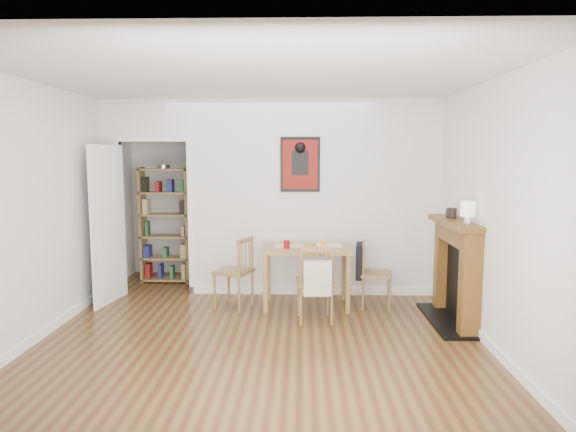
{
  "coord_description": "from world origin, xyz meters",
  "views": [
    {
      "loc": [
        0.41,
        -5.42,
        1.88
      ],
      "look_at": [
        0.26,
        0.6,
        1.16
      ],
      "focal_mm": 32.0,
      "sensor_mm": 36.0,
      "label": 1
    }
  ],
  "objects_px": {
    "chair_left": "(234,272)",
    "red_glass": "(287,244)",
    "fireplace": "(457,268)",
    "orange_fruit": "(323,243)",
    "ceramic_jar_a": "(452,213)",
    "chair_right": "(375,273)",
    "chair_front": "(315,282)",
    "bookshelf": "(165,226)",
    "ceramic_jar_b": "(449,213)",
    "dining_table": "(306,254)",
    "notebook": "(329,245)",
    "mantel_lamp": "(468,210)"
  },
  "relations": [
    {
      "from": "notebook",
      "to": "ceramic_jar_a",
      "type": "xyz_separation_m",
      "value": [
        1.37,
        -0.49,
        0.46
      ]
    },
    {
      "from": "bookshelf",
      "to": "ceramic_jar_b",
      "type": "distance_m",
      "value": 4.03
    },
    {
      "from": "mantel_lamp",
      "to": "ceramic_jar_b",
      "type": "height_order",
      "value": "mantel_lamp"
    },
    {
      "from": "chair_right",
      "to": "notebook",
      "type": "distance_m",
      "value": 0.66
    },
    {
      "from": "chair_front",
      "to": "notebook",
      "type": "distance_m",
      "value": 0.75
    },
    {
      "from": "dining_table",
      "to": "chair_left",
      "type": "bearing_deg",
      "value": -175.91
    },
    {
      "from": "orange_fruit",
      "to": "bookshelf",
      "type": "bearing_deg",
      "value": 153.12
    },
    {
      "from": "mantel_lamp",
      "to": "ceramic_jar_a",
      "type": "bearing_deg",
      "value": 90.04
    },
    {
      "from": "ceramic_jar_a",
      "to": "red_glass",
      "type": "bearing_deg",
      "value": 170.98
    },
    {
      "from": "chair_right",
      "to": "orange_fruit",
      "type": "xyz_separation_m",
      "value": [
        -0.64,
        0.08,
        0.36
      ]
    },
    {
      "from": "mantel_lamp",
      "to": "chair_front",
      "type": "bearing_deg",
      "value": 166.64
    },
    {
      "from": "chair_front",
      "to": "ceramic_jar_a",
      "type": "distance_m",
      "value": 1.74
    },
    {
      "from": "fireplace",
      "to": "chair_right",
      "type": "bearing_deg",
      "value": 147.47
    },
    {
      "from": "chair_left",
      "to": "ceramic_jar_a",
      "type": "bearing_deg",
      "value": -7.49
    },
    {
      "from": "chair_left",
      "to": "fireplace",
      "type": "xyz_separation_m",
      "value": [
        2.57,
        -0.49,
        0.18
      ]
    },
    {
      "from": "chair_right",
      "to": "chair_left",
      "type": "bearing_deg",
      "value": -178.58
    },
    {
      "from": "chair_left",
      "to": "chair_front",
      "type": "relative_size",
      "value": 0.99
    },
    {
      "from": "chair_left",
      "to": "orange_fruit",
      "type": "xyz_separation_m",
      "value": [
        1.11,
        0.12,
        0.35
      ]
    },
    {
      "from": "dining_table",
      "to": "chair_front",
      "type": "bearing_deg",
      "value": -80.95
    },
    {
      "from": "dining_table",
      "to": "bookshelf",
      "type": "distance_m",
      "value": 2.4
    },
    {
      "from": "ceramic_jar_b",
      "to": "dining_table",
      "type": "bearing_deg",
      "value": 169.84
    },
    {
      "from": "chair_right",
      "to": "bookshelf",
      "type": "distance_m",
      "value": 3.19
    },
    {
      "from": "bookshelf",
      "to": "ceramic_jar_a",
      "type": "xyz_separation_m",
      "value": [
        3.72,
        -1.61,
        0.38
      ]
    },
    {
      "from": "red_glass",
      "to": "ceramic_jar_a",
      "type": "relative_size",
      "value": 0.83
    },
    {
      "from": "notebook",
      "to": "chair_left",
      "type": "bearing_deg",
      "value": -172.36
    },
    {
      "from": "red_glass",
      "to": "ceramic_jar_a",
      "type": "height_order",
      "value": "ceramic_jar_a"
    },
    {
      "from": "red_glass",
      "to": "ceramic_jar_a",
      "type": "xyz_separation_m",
      "value": [
        1.89,
        -0.3,
        0.42
      ]
    },
    {
      "from": "ceramic_jar_a",
      "to": "dining_table",
      "type": "bearing_deg",
      "value": 166.38
    },
    {
      "from": "chair_left",
      "to": "ceramic_jar_a",
      "type": "distance_m",
      "value": 2.68
    },
    {
      "from": "chair_left",
      "to": "red_glass",
      "type": "distance_m",
      "value": 0.75
    },
    {
      "from": "chair_right",
      "to": "chair_front",
      "type": "relative_size",
      "value": 0.93
    },
    {
      "from": "ceramic_jar_a",
      "to": "ceramic_jar_b",
      "type": "height_order",
      "value": "ceramic_jar_a"
    },
    {
      "from": "mantel_lamp",
      "to": "orange_fruit",
      "type": "bearing_deg",
      "value": 145.28
    },
    {
      "from": "ceramic_jar_a",
      "to": "chair_left",
      "type": "bearing_deg",
      "value": 172.51
    },
    {
      "from": "chair_right",
      "to": "fireplace",
      "type": "bearing_deg",
      "value": -32.53
    },
    {
      "from": "ceramic_jar_b",
      "to": "mantel_lamp",
      "type": "bearing_deg",
      "value": -89.99
    },
    {
      "from": "notebook",
      "to": "ceramic_jar_b",
      "type": "height_order",
      "value": "ceramic_jar_b"
    },
    {
      "from": "chair_left",
      "to": "chair_front",
      "type": "xyz_separation_m",
      "value": [
        0.99,
        -0.51,
        0.01
      ]
    },
    {
      "from": "dining_table",
      "to": "ceramic_jar_b",
      "type": "bearing_deg",
      "value": -10.16
    },
    {
      "from": "bookshelf",
      "to": "fireplace",
      "type": "bearing_deg",
      "value": -25.24
    },
    {
      "from": "fireplace",
      "to": "orange_fruit",
      "type": "distance_m",
      "value": 1.6
    },
    {
      "from": "chair_left",
      "to": "bookshelf",
      "type": "distance_m",
      "value": 1.78
    },
    {
      "from": "chair_front",
      "to": "ceramic_jar_a",
      "type": "height_order",
      "value": "ceramic_jar_a"
    },
    {
      "from": "chair_front",
      "to": "dining_table",
      "type": "bearing_deg",
      "value": 99.05
    },
    {
      "from": "mantel_lamp",
      "to": "red_glass",
      "type": "bearing_deg",
      "value": 156.03
    },
    {
      "from": "notebook",
      "to": "ceramic_jar_a",
      "type": "relative_size",
      "value": 2.58
    },
    {
      "from": "chair_left",
      "to": "fireplace",
      "type": "distance_m",
      "value": 2.63
    },
    {
      "from": "chair_front",
      "to": "red_glass",
      "type": "height_order",
      "value": "chair_front"
    },
    {
      "from": "chair_right",
      "to": "orange_fruit",
      "type": "relative_size",
      "value": 10.49
    },
    {
      "from": "chair_right",
      "to": "mantel_lamp",
      "type": "height_order",
      "value": "mantel_lamp"
    }
  ]
}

